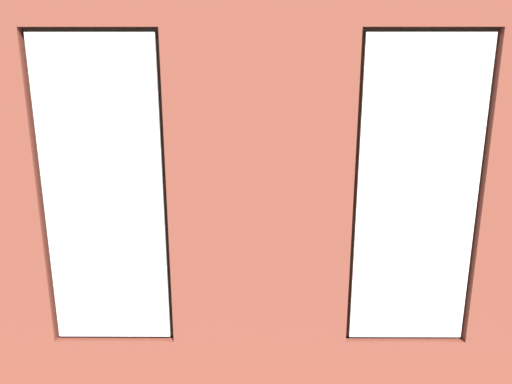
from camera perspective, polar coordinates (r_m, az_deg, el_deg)
The scene contains 18 objects.
ground_plane at distance 6.56m, azimuth 0.34°, elevation -9.51°, with size 7.28×5.98×0.10m, color #99663D.
brick_wall_with_windows at distance 3.55m, azimuth 0.44°, elevation -4.15°, with size 6.68×0.30×3.12m.
couch_by_window at distance 4.72m, azimuth -10.15°, elevation -15.18°, with size 1.97×0.87×0.80m.
couch_left at distance 6.45m, azimuth 24.75°, elevation -7.75°, with size 1.00×1.93×0.80m.
coffee_table at distance 6.18m, azimuth -0.79°, elevation -6.87°, with size 1.41×0.73×0.42m.
cup_ceramic at distance 6.06m, azimuth -4.83°, elevation -6.34°, with size 0.08×0.08×0.10m, color #4C4C51.
candle_jar at distance 6.14m, azimuth -0.79°, elevation -5.92°, with size 0.08×0.08×0.11m, color #B7333D.
table_plant_small at distance 6.00m, azimuth 0.20°, elevation -5.52°, with size 0.17×0.17×0.27m.
remote_black at distance 6.28m, azimuth 2.78°, elevation -5.89°, with size 0.05×0.17×0.02m, color black.
remote_gray at distance 6.24m, azimuth -2.40°, elevation -6.00°, with size 0.05×0.17×0.02m, color #59595B.
media_console at distance 7.56m, azimuth -23.09°, elevation -5.03°, with size 0.97×0.42×0.47m, color black.
tv_flatscreen at distance 7.37m, azimuth -23.61°, elevation -0.24°, with size 1.24×0.20×0.83m.
papasan_chair at distance 8.23m, azimuth -3.75°, elevation -0.63°, with size 1.12×1.12×0.70m.
potted_plant_corner_near_left at distance 8.68m, azimuth 19.09°, elevation 0.44°, with size 0.63×0.63×0.89m.
potted_plant_by_left_couch at distance 7.51m, azimuth 17.74°, elevation -3.70°, with size 0.29×0.29×0.54m.
potted_plant_foreground_right at distance 8.61m, azimuth -17.90°, elevation -0.01°, with size 0.56×0.56×0.82m.
potted_plant_between_couches at distance 4.59m, azimuth 8.20°, elevation -12.20°, with size 0.90×0.88×1.38m.
potted_plant_near_tv at distance 6.40m, azimuth -22.16°, elevation -4.46°, with size 0.67×0.67×1.03m.
Camera 1 is at (0.01, 5.95, 2.70)m, focal length 35.00 mm.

